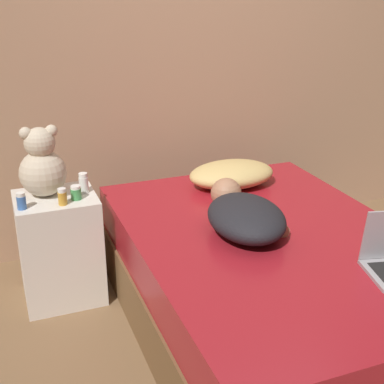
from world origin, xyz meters
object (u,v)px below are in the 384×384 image
Objects in this scene: teddy_bear at (42,166)px; bottle_green at (76,193)px; bottle_white at (84,183)px; bottle_blue at (21,201)px; pillow at (232,174)px; person_lying at (244,214)px; bottle_amber at (62,197)px.

teddy_bear is 0.22m from bottle_green.
teddy_bear is at bearing 169.80° from bottle_white.
bottle_blue is at bearing -131.20° from teddy_bear.
bottle_green is at bearing -175.63° from pillow.
person_lying is 9.02× the size of bottle_green.
teddy_bear reaches higher than bottle_white.
bottle_white is 1.46× the size of bottle_green.
pillow is 1.19m from bottle_blue.
bottle_amber is at bearing -135.47° from bottle_white.
teddy_bear is 0.21m from bottle_amber.
bottle_green is at bearing -124.24° from bottle_white.
pillow is 1.37× the size of teddy_bear.
bottle_white reaches higher than pillow.
bottle_green is at bearing 152.77° from person_lying.
bottle_white is at bearing 44.53° from bottle_amber.
pillow is at bearing 77.90° from person_lying.
bottle_white is at bearing 179.25° from pillow.
person_lying is 1.06m from teddy_bear.
bottle_amber reaches higher than bottle_green.
pillow is 1.07m from teddy_bear.
teddy_bear reaches higher than person_lying.
bottle_blue is at bearing -161.21° from bottle_white.
bottle_white is at bearing 18.79° from bottle_blue.
bottle_white is 1.24× the size of bottle_amber.
bottle_green is (0.08, 0.05, -0.01)m from bottle_amber.
bottle_blue is (-0.99, 0.46, 0.04)m from person_lying.
bottle_amber is 1.18× the size of bottle_green.
pillow is at bearing 4.37° from bottle_green.
bottle_blue is at bearing -175.18° from pillow.
bottle_white is (0.33, 0.11, 0.01)m from bottle_blue.
teddy_bear is 4.29× the size of bottle_amber.
person_lying is 1.09m from bottle_blue.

